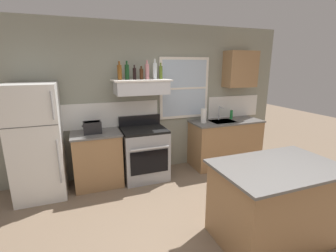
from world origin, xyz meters
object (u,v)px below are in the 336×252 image
object	(u,v)px
stove_range	(144,153)
bottle_olive_oil_square	(161,72)
bottle_rose_pink	(147,71)
bottle_balsamic_dark	(134,73)
bottle_dark_green_wine	(127,72)
bottle_amber_wine	(120,72)
kitchen_island	(275,202)
dish_soap_bottle	(231,115)
toaster	(92,127)
paper_towel_roll	(204,116)
bottle_brown_stout	(141,74)
bottle_clear_tall	(155,71)
refrigerator	(37,142)

from	to	relation	value
stove_range	bottle_olive_oil_square	distance (m)	1.44
bottle_rose_pink	bottle_balsamic_dark	bearing A→B (deg)	-173.61
stove_range	bottle_dark_green_wine	xyz separation A→B (m)	(-0.23, 0.12, 1.41)
bottle_amber_wine	kitchen_island	world-z (taller)	bottle_amber_wine
dish_soap_bottle	bottle_balsamic_dark	bearing A→B (deg)	-178.88
bottle_rose_pink	dish_soap_bottle	distance (m)	1.97
toaster	paper_towel_roll	distance (m)	2.03
paper_towel_roll	dish_soap_bottle	distance (m)	0.70
bottle_brown_stout	dish_soap_bottle	xyz separation A→B (m)	(1.88, 0.06, -0.84)
bottle_olive_oil_square	paper_towel_roll	bearing A→B (deg)	-4.66
bottle_amber_wine	bottle_olive_oil_square	distance (m)	0.71
dish_soap_bottle	bottle_olive_oil_square	bearing A→B (deg)	-178.80
bottle_dark_green_wine	bottle_clear_tall	world-z (taller)	bottle_clear_tall
bottle_dark_green_wine	bottle_brown_stout	xyz separation A→B (m)	(0.23, -0.05, -0.04)
bottle_amber_wine	kitchen_island	bearing A→B (deg)	-57.33
bottle_rose_pink	bottle_clear_tall	distance (m)	0.13
bottle_olive_oil_square	dish_soap_bottle	xyz separation A→B (m)	(1.53, 0.03, -0.86)
bottle_dark_green_wine	bottle_rose_pink	size ratio (longest dim) A/B	0.97
bottle_dark_green_wine	bottle_amber_wine	bearing A→B (deg)	-160.07
bottle_brown_stout	paper_towel_roll	world-z (taller)	bottle_brown_stout
stove_range	bottle_amber_wine	size ratio (longest dim) A/B	3.69
bottle_clear_tall	bottle_balsamic_dark	bearing A→B (deg)	175.22
bottle_brown_stout	kitchen_island	bearing A→B (deg)	-64.79
dish_soap_bottle	kitchen_island	world-z (taller)	dish_soap_bottle
bottle_dark_green_wine	bottle_balsamic_dark	bearing A→B (deg)	-10.77
refrigerator	bottle_rose_pink	xyz separation A→B (m)	(1.77, 0.15, 1.01)
bottle_brown_stout	bottle_rose_pink	distance (m)	0.13
bottle_amber_wine	bottle_clear_tall	world-z (taller)	bottle_clear_tall
toaster	bottle_rose_pink	xyz separation A→B (m)	(0.96, 0.10, 0.87)
stove_range	dish_soap_bottle	bearing A→B (deg)	4.18
bottle_balsamic_dark	bottle_brown_stout	distance (m)	0.11
bottle_balsamic_dark	bottle_dark_green_wine	bearing A→B (deg)	169.23
bottle_balsamic_dark	bottle_rose_pink	world-z (taller)	bottle_rose_pink
refrigerator	bottle_rose_pink	distance (m)	2.04
bottle_clear_tall	bottle_olive_oil_square	world-z (taller)	bottle_clear_tall
bottle_clear_tall	dish_soap_bottle	bearing A→B (deg)	2.37
bottle_dark_green_wine	bottle_clear_tall	xyz separation A→B (m)	(0.47, -0.05, 0.01)
bottle_amber_wine	dish_soap_bottle	bearing A→B (deg)	1.62
bottle_balsamic_dark	bottle_olive_oil_square	size ratio (longest dim) A/B	0.87
stove_range	bottle_clear_tall	distance (m)	1.44
bottle_dark_green_wine	dish_soap_bottle	world-z (taller)	bottle_dark_green_wine
stove_range	dish_soap_bottle	xyz separation A→B (m)	(1.88, 0.14, 0.54)
refrigerator	paper_towel_roll	distance (m)	2.84
stove_range	bottle_amber_wine	bearing A→B (deg)	168.28
stove_range	bottle_amber_wine	distance (m)	1.45
bottle_dark_green_wine	toaster	bearing A→B (deg)	-171.09
refrigerator	bottle_amber_wine	distance (m)	1.64
toaster	bottle_clear_tall	xyz separation A→B (m)	(1.08, 0.05, 0.88)
bottle_balsamic_dark	kitchen_island	xyz separation A→B (m)	(1.10, -2.13, -1.39)
stove_range	bottle_olive_oil_square	bearing A→B (deg)	16.57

